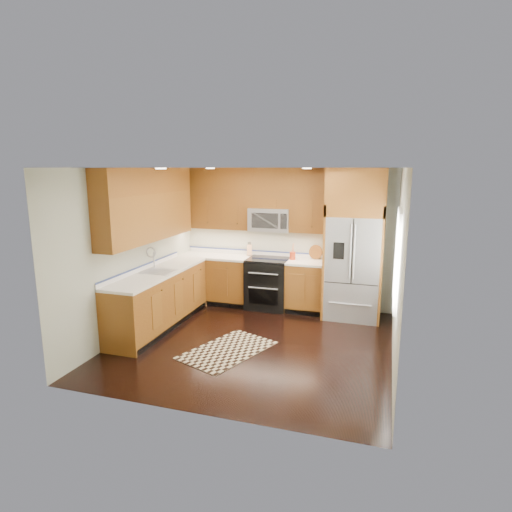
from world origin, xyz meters
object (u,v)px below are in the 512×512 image
(range, at_px, (268,284))
(utensil_crock, at_px, (293,254))
(knife_block, at_px, (249,250))
(rug, at_px, (228,350))
(refrigerator, at_px, (354,244))

(range, bearing_deg, utensil_crock, 11.61)
(utensil_crock, bearing_deg, knife_block, 171.53)
(rug, height_order, knife_block, knife_block)
(range, height_order, utensil_crock, utensil_crock)
(utensil_crock, bearing_deg, rug, -102.43)
(knife_block, bearing_deg, utensil_crock, -8.47)
(rug, bearing_deg, refrigerator, 73.07)
(refrigerator, height_order, knife_block, refrigerator)
(refrigerator, xyz_separation_m, rug, (-1.58, -2.01, -1.30))
(refrigerator, relative_size, knife_block, 9.95)
(range, relative_size, refrigerator, 0.36)
(knife_block, xyz_separation_m, utensil_crock, (0.88, -0.13, -0.00))
(rug, distance_m, knife_block, 2.53)
(rug, bearing_deg, utensil_crock, 98.87)
(refrigerator, distance_m, rug, 2.87)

